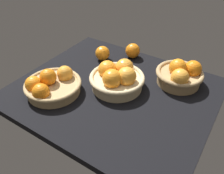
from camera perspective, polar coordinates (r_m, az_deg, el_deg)
market_tray at (r=103.67cm, az=0.50°, el=-1.28°), size 84.00×72.00×3.00cm
basket_far_right at (r=107.98cm, az=16.34°, el=2.89°), size 20.98×20.98×11.71cm
basket_near_left at (r=102.26cm, az=-14.53°, el=0.46°), size 24.21×24.21×10.78cm
basket_center at (r=101.63cm, az=1.22°, el=2.25°), size 24.14×24.14×11.66cm
loose_orange_front_gap at (r=122.34cm, az=-2.32°, el=8.22°), size 7.46×7.46×7.46cm
loose_orange_back_gap at (r=124.97cm, az=5.07°, el=8.81°), size 7.64×7.64×7.64cm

